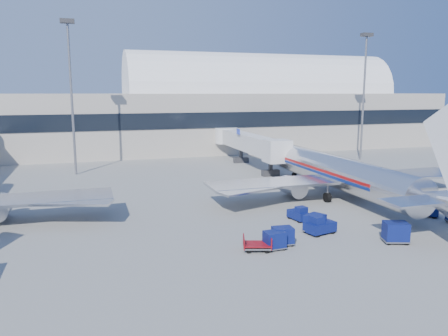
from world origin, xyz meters
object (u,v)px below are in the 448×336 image
object	(u,v)px
barrier_mid	(437,193)
cart_train_c	(274,240)
barrier_near	(414,195)
cart_open_red	(257,246)
cart_solo_near	(396,232)
cart_train_a	(315,223)
mast_west	(70,75)
cart_train_b	(283,236)
tug_right	(424,209)
jetbridge_near	(245,142)
airliner_main	(343,174)
tug_left	(299,214)
mast_east	(365,78)
tug_lead	(320,225)

from	to	relation	value
barrier_mid	cart_train_c	bearing A→B (deg)	-157.74
barrier_near	cart_open_red	xyz separation A→B (m)	(-23.83, -10.42, -0.03)
barrier_near	cart_solo_near	size ratio (longest dim) A/B	1.28
barrier_near	cart_train_a	xyz separation A→B (m)	(-17.33, -7.71, 0.41)
mast_west	cart_train_c	bearing A→B (deg)	-68.01
cart_train_b	cart_train_c	xyz separation A→B (m)	(-1.04, -0.70, -0.02)
barrier_mid	cart_train_a	bearing A→B (deg)	-159.50
mast_west	cart_open_red	world-z (taller)	mast_west
barrier_near	cart_train_c	world-z (taller)	cart_train_c
cart_train_b	cart_open_red	size ratio (longest dim) A/B	0.70
tug_right	cart_train_b	bearing A→B (deg)	-122.74
jetbridge_near	cart_open_red	xyz separation A→B (m)	(-13.43, -39.23, -3.51)
mast_west	barrier_mid	distance (m)	51.92
airliner_main	tug_left	distance (m)	11.29
barrier_mid	tug_right	size ratio (longest dim) A/B	1.15
airliner_main	cart_solo_near	bearing A→B (deg)	-106.40
barrier_near	cart_solo_near	xyz separation A→B (m)	(-12.30, -12.10, 0.48)
barrier_mid	cart_train_c	xyz separation A→B (m)	(-25.74, -10.53, 0.33)
cart_train_b	airliner_main	bearing A→B (deg)	47.17
mast_west	cart_train_b	size ratio (longest dim) A/B	12.67
airliner_main	jetbridge_near	distance (m)	26.43
barrier_near	mast_east	bearing A→B (deg)	66.80
tug_lead	cart_solo_near	bearing A→B (deg)	-52.76
mast_west	jetbridge_near	bearing A→B (deg)	1.68
cart_solo_near	mast_east	bearing A→B (deg)	77.24
cart_train_a	cart_solo_near	bearing A→B (deg)	-68.62
mast_west	cart_train_c	xyz separation A→B (m)	(15.56, -38.53, -14.01)
mast_west	barrier_near	bearing A→B (deg)	-36.38
tug_right	tug_left	size ratio (longest dim) A/B	1.09
tug_lead	cart_open_red	distance (m)	7.09
cart_train_c	mast_east	bearing A→B (deg)	45.06
airliner_main	cart_open_red	bearing A→B (deg)	-140.76
mast_west	tug_left	world-z (taller)	mast_west
barrier_near	tug_right	bearing A→B (deg)	-123.88
airliner_main	mast_east	size ratio (longest dim) A/B	1.65
mast_west	tug_left	xyz separation A→B (m)	(21.02, -31.95, -14.13)
cart_train_a	cart_open_red	xyz separation A→B (m)	(-6.50, -2.71, -0.44)
tug_right	tug_left	xyz separation A→B (m)	(-12.71, 2.41, -0.07)
cart_train_c	cart_open_red	bearing A→B (deg)	172.25
jetbridge_near	cart_train_c	bearing A→B (deg)	-107.01
barrier_mid	mast_west	bearing A→B (deg)	145.86
mast_west	cart_open_red	xyz separation A→B (m)	(14.17, -38.42, -14.37)
mast_west	cart_train_c	distance (m)	43.86
cart_train_b	cart_open_red	world-z (taller)	cart_train_b
tug_right	cart_train_b	world-z (taller)	tug_right
tug_left	cart_solo_near	bearing A→B (deg)	-161.02
airliner_main	barrier_mid	bearing A→B (deg)	-12.50
cart_train_b	tug_right	bearing A→B (deg)	16.00
mast_west	tug_right	size ratio (longest dim) A/B	8.67
jetbridge_near	cart_solo_near	bearing A→B (deg)	-92.66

